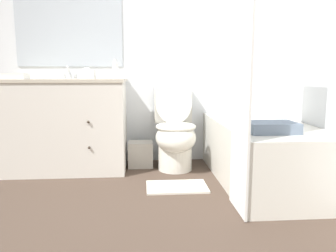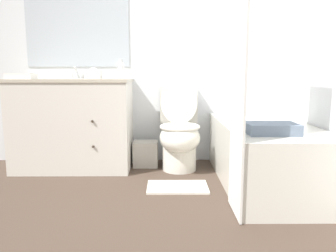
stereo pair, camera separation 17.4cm
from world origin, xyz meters
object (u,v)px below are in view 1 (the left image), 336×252
at_px(toilet, 175,133).
at_px(tissue_box, 87,74).
at_px(soap_dispenser, 116,70).
at_px(hand_towel_folded, 13,76).
at_px(sink_faucet, 69,75).
at_px(wastebasket, 141,154).
at_px(bath_towel_folded, 271,127).
at_px(vanity_cabinet, 67,124).
at_px(bathtub, 261,152).
at_px(bath_mat, 177,187).

bearing_deg(toilet, tissue_box, 172.38).
relative_size(soap_dispenser, hand_towel_folded, 0.79).
bearing_deg(tissue_box, sink_faucet, 145.83).
relative_size(wastebasket, soap_dispenser, 1.36).
bearing_deg(sink_faucet, wastebasket, -11.34).
bearing_deg(sink_faucet, bath_towel_folded, -34.49).
relative_size(sink_faucet, soap_dispenser, 0.76).
relative_size(vanity_cabinet, bathtub, 0.73).
xyz_separation_m(soap_dispenser, bath_mat, (0.53, -0.64, -0.96)).
bearing_deg(tissue_box, toilet, -7.62).
relative_size(toilet, tissue_box, 5.73).
xyz_separation_m(vanity_cabinet, toilet, (1.04, -0.05, -0.09)).
bearing_deg(sink_faucet, vanity_cabinet, -90.00).
distance_m(sink_faucet, wastebasket, 1.07).
relative_size(vanity_cabinet, tissue_box, 7.53).
distance_m(wastebasket, tissue_box, 0.95).
height_order(toilet, bath_towel_folded, toilet).
height_order(sink_faucet, hand_towel_folded, sink_faucet).
bearing_deg(bathtub, toilet, 148.05).
distance_m(vanity_cabinet, bath_mat, 1.25).
height_order(toilet, tissue_box, tissue_box).
height_order(bath_towel_folded, bath_mat, bath_towel_folded).
relative_size(sink_faucet, toilet, 0.17).
distance_m(bath_towel_folded, bath_mat, 0.91).
bearing_deg(hand_towel_folded, bathtub, -8.09).
height_order(toilet, soap_dispenser, soap_dispenser).
bearing_deg(bath_towel_folded, sink_faucet, 145.51).
relative_size(bathtub, soap_dispenser, 8.33).
height_order(hand_towel_folded, bath_mat, hand_towel_folded).
bearing_deg(bathtub, soap_dispenser, 157.52).
distance_m(bathtub, bath_mat, 0.79).
bearing_deg(bath_mat, tissue_box, 140.19).
xyz_separation_m(toilet, hand_towel_folded, (-1.44, -0.13, 0.55)).
distance_m(vanity_cabinet, hand_towel_folded, 0.64).
bearing_deg(soap_dispenser, toilet, -8.67).
bearing_deg(hand_towel_folded, sink_faucet, 43.15).
height_order(vanity_cabinet, tissue_box, tissue_box).
distance_m(toilet, bath_mat, 0.66).
xyz_separation_m(sink_faucet, bathtub, (1.74, -0.69, -0.66)).
height_order(wastebasket, soap_dispenser, soap_dispenser).
xyz_separation_m(toilet, tissue_box, (-0.84, 0.11, 0.56)).
bearing_deg(hand_towel_folded, bath_mat, -16.75).
distance_m(sink_faucet, hand_towel_folded, 0.56).
xyz_separation_m(toilet, soap_dispenser, (-0.57, 0.09, 0.60)).
bearing_deg(soap_dispenser, sink_faucet, 161.31).
distance_m(tissue_box, soap_dispenser, 0.28).
xyz_separation_m(sink_faucet, bath_towel_folded, (1.65, -1.13, -0.37)).
bearing_deg(bath_mat, toilet, 86.18).
relative_size(tissue_box, bath_mat, 0.30).
bearing_deg(bath_towel_folded, bath_mat, 153.12).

